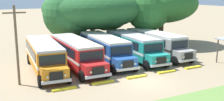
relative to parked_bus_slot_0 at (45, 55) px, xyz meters
name	(u,v)px	position (x,y,z in m)	size (l,w,h in m)	color
ground_plane	(145,82)	(6.73, -7.55, -1.58)	(220.00, 220.00, 0.00)	#937F60
parked_bus_slot_0	(45,55)	(0.00, 0.00, 0.00)	(3.54, 10.97, 2.82)	orange
parked_bus_slot_1	(76,52)	(3.16, -0.21, 0.00)	(2.86, 10.86, 2.82)	red
parked_bus_slot_2	(105,47)	(6.79, 0.45, 0.00)	(3.33, 10.94, 2.82)	#23519E
parked_bus_slot_3	(133,45)	(10.32, 0.20, 0.00)	(3.17, 10.91, 2.82)	teal
parked_bus_slot_4	(156,42)	(13.68, 0.37, 0.00)	(2.68, 10.84, 2.82)	#9E9993
curb_wheelstop_0	(64,89)	(-0.08, -6.22, -1.51)	(2.00, 0.36, 0.15)	yellow
curb_wheelstop_1	(103,82)	(3.33, -6.22, -1.51)	(2.00, 0.36, 0.15)	yellow
curb_wheelstop_2	(137,77)	(6.73, -6.22, -1.51)	(2.00, 0.36, 0.15)	yellow
curb_wheelstop_3	(166,72)	(10.13, -6.22, -1.51)	(2.00, 0.36, 0.15)	yellow
curb_wheelstop_4	(193,67)	(13.54, -6.22, -1.51)	(2.00, 0.36, 0.15)	yellow
broad_shade_tree	(91,7)	(9.41, 10.00, 3.88)	(14.14, 14.66, 9.73)	brown
secondary_tree	(159,4)	(18.52, 6.45, 4.29)	(11.57, 10.36, 8.97)	brown
utility_pole	(17,43)	(-3.01, -3.30, 1.96)	(1.80, 0.20, 6.59)	brown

